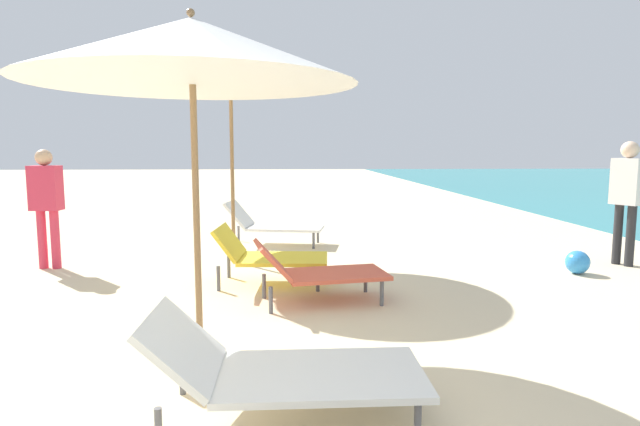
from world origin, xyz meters
TOP-DOWN VIEW (x-y plane):
  - umbrella_second at (-0.04, 3.14)m, footprint 2.40×2.40m
  - lounger_second_shoreside at (0.93, 4.30)m, footprint 1.38×0.82m
  - lounger_second_inland at (0.60, 2.07)m, footprint 1.57×0.70m
  - umbrella_farthest at (-0.10, 6.24)m, footprint 2.36×2.36m
  - lounger_farthest_shoreside at (0.37, 7.53)m, footprint 1.61×0.88m
  - lounger_farthest_inland at (0.40, 5.04)m, footprint 1.29×0.78m
  - person_walking_mid at (5.05, 5.76)m, footprint 0.36×0.42m
  - person_walking_far at (-2.42, 6.01)m, footprint 0.38×0.25m
  - beach_ball at (4.18, 5.32)m, footprint 0.29×0.29m

SIDE VIEW (x-z plane):
  - beach_ball at x=4.18m, z-range 0.00..0.29m
  - lounger_second_inland at x=0.60m, z-range -0.02..0.60m
  - lounger_second_shoreside at x=0.93m, z-range 0.01..0.63m
  - lounger_farthest_shoreside at x=0.37m, z-range -0.02..0.68m
  - lounger_farthest_inland at x=0.40m, z-range 0.01..0.67m
  - person_walking_far at x=-2.42m, z-range 0.15..1.67m
  - person_walking_mid at x=5.05m, z-range 0.17..1.80m
  - umbrella_second at x=-0.04m, z-range 0.96..3.48m
  - umbrella_farthest at x=-0.10m, z-range 1.12..4.08m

